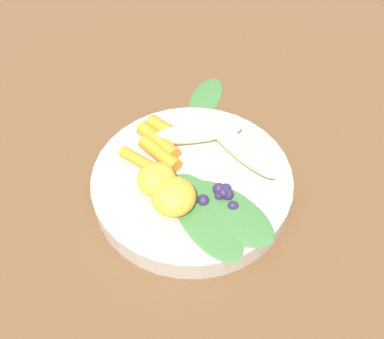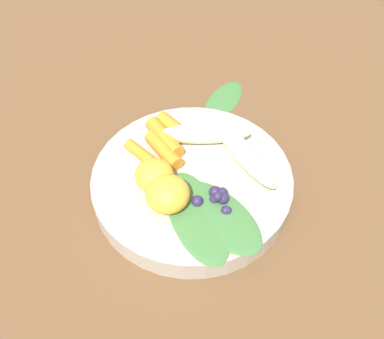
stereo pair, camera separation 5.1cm
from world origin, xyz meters
name	(u,v)px [view 2 (the right image)]	position (x,y,z in m)	size (l,w,h in m)	color
ground_plane	(192,190)	(0.00, 0.00, 0.00)	(2.40, 2.40, 0.00)	brown
bowl	(192,183)	(0.00, 0.00, 0.01)	(0.24, 0.24, 0.03)	#B2AD9E
banana_peeled_left	(204,134)	(0.03, 0.05, 0.04)	(0.12, 0.03, 0.03)	beige
banana_peeled_right	(245,155)	(0.07, 0.00, 0.04)	(0.12, 0.03, 0.03)	beige
orange_segment_near	(168,194)	(-0.04, -0.03, 0.05)	(0.05, 0.05, 0.04)	#F4A833
orange_segment_far	(155,176)	(-0.05, 0.00, 0.05)	(0.04, 0.04, 0.03)	#F4A833
carrot_front	(171,128)	(0.00, 0.08, 0.04)	(0.02, 0.02, 0.05)	orange
carrot_mid_left	(164,138)	(-0.02, 0.06, 0.04)	(0.02, 0.02, 0.06)	orange
carrot_mid_right	(164,150)	(-0.02, 0.04, 0.04)	(0.02, 0.02, 0.06)	orange
carrot_rear	(141,153)	(-0.05, 0.05, 0.04)	(0.01, 0.01, 0.05)	orange
blueberry_pile	(216,198)	(0.01, -0.05, 0.04)	(0.04, 0.04, 0.02)	#2D234C
kale_leaf_left	(196,216)	(-0.01, -0.06, 0.03)	(0.13, 0.06, 0.01)	#3D7038
kale_leaf_right	(219,216)	(0.01, -0.07, 0.03)	(0.12, 0.06, 0.01)	#3D7038
kale_leaf_stray	(224,99)	(0.10, 0.15, 0.00)	(0.10, 0.04, 0.01)	#3D7038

